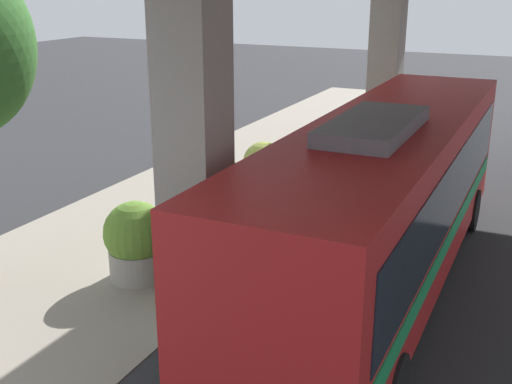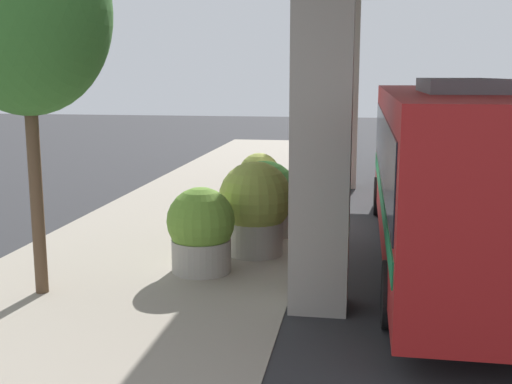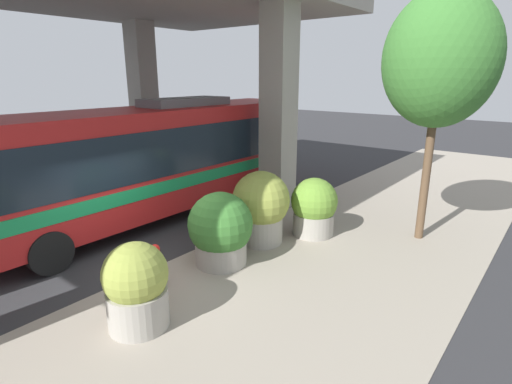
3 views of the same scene
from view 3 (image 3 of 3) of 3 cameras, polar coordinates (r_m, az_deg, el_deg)
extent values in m
plane|color=#2D2D30|center=(9.56, -14.95, -10.78)|extent=(80.00, 80.00, 0.00)
cube|color=gray|center=(7.63, -0.62, -17.58)|extent=(6.00, 40.00, 0.02)
cube|color=#9E998E|center=(13.00, 3.23, 11.53)|extent=(0.90, 0.90, 6.37)
cube|color=#9E998E|center=(17.98, -15.69, 12.29)|extent=(0.90, 0.90, 6.37)
cube|color=#B21E1E|center=(12.51, -13.65, 4.96)|extent=(2.41, 11.46, 2.90)
cube|color=#19232D|center=(12.44, -13.76, 6.53)|extent=(2.45, 10.54, 1.28)
cube|color=#198C4C|center=(12.63, -13.47, 2.38)|extent=(2.45, 10.89, 0.35)
cube|color=slate|center=(13.03, -10.07, 12.59)|extent=(1.20, 2.87, 0.24)
cylinder|color=black|center=(10.02, -27.37, -7.69)|extent=(0.28, 1.00, 1.00)
cylinder|color=black|center=(12.01, -31.88, -4.52)|extent=(0.28, 1.00, 1.00)
cylinder|color=black|center=(14.63, 1.03, 1.39)|extent=(0.28, 1.00, 1.00)
cylinder|color=black|center=(16.05, -5.35, 2.68)|extent=(0.28, 1.00, 1.00)
cylinder|color=red|center=(8.79, -14.05, -10.51)|extent=(0.22, 0.22, 0.74)
sphere|color=red|center=(8.60, -14.25, -7.91)|extent=(0.21, 0.21, 0.21)
cylinder|color=red|center=(8.62, -13.44, -10.19)|extent=(0.13, 0.10, 0.10)
cylinder|color=red|center=(8.86, -14.75, -9.54)|extent=(0.13, 0.10, 0.10)
cylinder|color=#9E998E|center=(9.47, -5.01, -8.59)|extent=(1.19, 1.19, 0.58)
sphere|color=#38722D|center=(9.19, -5.11, -4.62)|extent=(1.50, 1.50, 1.50)
sphere|color=#BF334C|center=(9.46, -5.24, -5.60)|extent=(0.42, 0.42, 0.42)
cylinder|color=#9E998E|center=(7.53, -16.45, -15.67)|extent=(1.05, 1.05, 0.71)
sphere|color=olive|center=(7.21, -16.88, -11.17)|extent=(1.12, 1.12, 1.12)
sphere|color=#BF334C|center=(7.43, -16.70, -11.67)|extent=(0.37, 0.37, 0.37)
cylinder|color=#9E998E|center=(11.18, 8.18, -4.54)|extent=(1.11, 1.11, 0.63)
sphere|color=olive|center=(10.97, 8.32, -1.28)|extent=(1.27, 1.27, 1.27)
sphere|color=orange|center=(11.18, 7.95, -1.96)|extent=(0.39, 0.39, 0.39)
cylinder|color=#9E998E|center=(10.54, 0.70, -5.26)|extent=(1.13, 1.13, 0.78)
sphere|color=olive|center=(10.27, 0.72, -1.11)|extent=(1.49, 1.49, 1.49)
sphere|color=#993F8C|center=(10.52, 0.48, -2.14)|extent=(0.40, 0.40, 0.40)
cylinder|color=brown|center=(11.29, 23.20, 2.93)|extent=(0.21, 0.21, 3.82)
ellipsoid|color=#38722D|center=(11.04, 24.84, 16.81)|extent=(2.72, 2.72, 3.27)
camera|label=1|loc=(22.39, 5.32, 19.99)|focal=45.00mm
camera|label=2|loc=(21.90, 17.36, 14.04)|focal=45.00mm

